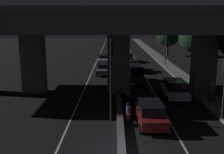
% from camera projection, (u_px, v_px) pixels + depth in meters
% --- Properties ---
extents(lane_line_left_inner, '(0.12, 126.00, 0.00)m').
position_uv_depth(lane_line_left_inner, '(97.00, 60.00, 47.82)').
color(lane_line_left_inner, beige).
rests_on(lane_line_left_inner, ground_plane).
extents(lane_line_right_inner, '(0.12, 126.00, 0.00)m').
position_uv_depth(lane_line_right_inner, '(135.00, 60.00, 47.76)').
color(lane_line_right_inner, beige).
rests_on(lane_line_right_inner, ground_plane).
extents(median_divider, '(0.44, 126.00, 0.34)m').
position_uv_depth(median_divider, '(116.00, 59.00, 47.76)').
color(median_divider, '#4C4C51').
rests_on(median_divider, ground_plane).
extents(sidewalk_right, '(2.10, 126.00, 0.16)m').
position_uv_depth(sidewalk_right, '(168.00, 66.00, 40.86)').
color(sidewalk_right, slate).
rests_on(sidewalk_right, ground_plane).
extents(elevated_overpass, '(36.69, 9.97, 8.25)m').
position_uv_depth(elevated_overpass, '(114.00, 28.00, 24.43)').
color(elevated_overpass, '#5B5956').
rests_on(elevated_overpass, ground_plane).
extents(traffic_light_left_of_median, '(0.30, 0.49, 5.71)m').
position_uv_depth(traffic_light_left_of_median, '(111.00, 66.00, 17.64)').
color(traffic_light_left_of_median, black).
rests_on(traffic_light_left_of_median, ground_plane).
extents(street_lamp, '(2.05, 0.32, 8.10)m').
position_uv_depth(street_lamp, '(164.00, 35.00, 41.30)').
color(street_lamp, '#2D2D30').
rests_on(street_lamp, ground_plane).
extents(car_dark_red_lead, '(1.92, 4.02, 1.57)m').
position_uv_depth(car_dark_red_lead, '(151.00, 114.00, 17.34)').
color(car_dark_red_lead, '#591414').
rests_on(car_dark_red_lead, ground_plane).
extents(car_white_second, '(1.99, 4.16, 1.64)m').
position_uv_depth(car_white_second, '(175.00, 89.00, 23.63)').
color(car_white_second, silver).
rests_on(car_white_second, ground_plane).
extents(car_dark_green_third, '(2.00, 4.49, 1.94)m').
position_uv_depth(car_dark_green_third, '(135.00, 73.00, 29.89)').
color(car_dark_green_third, black).
rests_on(car_dark_green_third, ground_plane).
extents(car_dark_green_fourth, '(2.04, 4.64, 1.58)m').
position_uv_depth(car_dark_green_fourth, '(132.00, 65.00, 36.44)').
color(car_dark_green_fourth, black).
rests_on(car_dark_green_fourth, ground_plane).
extents(car_dark_red_fifth, '(1.97, 4.29, 1.43)m').
position_uv_depth(car_dark_red_fifth, '(128.00, 58.00, 45.00)').
color(car_dark_red_fifth, '#591414').
rests_on(car_dark_red_fifth, ground_plane).
extents(car_grey_lead_oncoming, '(2.08, 4.65, 1.31)m').
position_uv_depth(car_grey_lead_oncoming, '(104.00, 69.00, 34.56)').
color(car_grey_lead_oncoming, '#515459').
rests_on(car_grey_lead_oncoming, ground_plane).
extents(car_white_second_oncoming, '(2.13, 4.04, 1.46)m').
position_uv_depth(car_white_second_oncoming, '(104.00, 60.00, 42.63)').
color(car_white_second_oncoming, silver).
rests_on(car_white_second_oncoming, ground_plane).
extents(motorcycle_red_filtering_near, '(0.34, 1.76, 1.40)m').
position_uv_depth(motorcycle_red_filtering_near, '(128.00, 114.00, 17.89)').
color(motorcycle_red_filtering_near, black).
rests_on(motorcycle_red_filtering_near, ground_plane).
extents(motorcycle_white_filtering_mid, '(0.33, 1.92, 1.48)m').
position_uv_depth(motorcycle_white_filtering_mid, '(129.00, 92.00, 23.35)').
color(motorcycle_white_filtering_mid, black).
rests_on(motorcycle_white_filtering_mid, ground_plane).
extents(pedestrian_on_sidewalk, '(0.40, 0.40, 1.70)m').
position_uv_depth(pedestrian_on_sidewalk, '(211.00, 92.00, 21.94)').
color(pedestrian_on_sidewalk, '#2D261E').
rests_on(pedestrian_on_sidewalk, sidewalk_right).
extents(roadside_tree_kerbside_mid, '(4.56, 4.56, 6.97)m').
position_uv_depth(roadside_tree_kerbside_mid, '(195.00, 37.00, 36.87)').
color(roadside_tree_kerbside_mid, '#38281C').
rests_on(roadside_tree_kerbside_mid, ground_plane).
extents(roadside_tree_kerbside_far, '(4.63, 4.63, 6.56)m').
position_uv_depth(roadside_tree_kerbside_far, '(168.00, 35.00, 52.30)').
color(roadside_tree_kerbside_far, '#2D2116').
rests_on(roadside_tree_kerbside_far, ground_plane).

